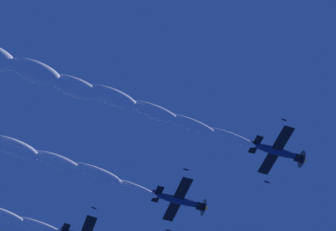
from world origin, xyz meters
name	(u,v)px	position (x,y,z in m)	size (l,w,h in m)	color
airplane_lead	(278,152)	(-3.81, 1.41, 76.90)	(7.50, 7.09, 3.50)	navy
airplane_left_wingman	(180,201)	(4.56, 11.82, 77.23)	(7.48, 7.09, 3.55)	navy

